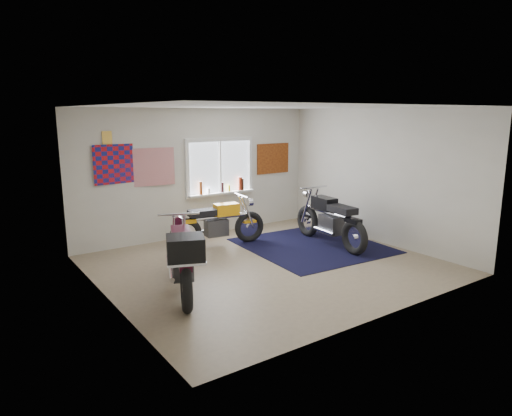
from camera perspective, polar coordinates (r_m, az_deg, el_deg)
ground at (r=8.01m, az=1.56°, el=-7.14°), size 5.50×5.50×0.00m
room_shell at (r=7.63m, az=1.63°, el=4.59°), size 5.50×5.50×5.50m
navy_rug at (r=9.18m, az=7.06°, el=-4.69°), size 2.67×2.76×0.01m
window_assembly at (r=9.99m, az=-4.52°, el=4.69°), size 1.66×0.17×1.26m
oil_bottles at (r=10.05m, az=-3.61°, el=2.79°), size 1.12×0.09×0.30m
flag_display at (r=8.97m, az=-18.13°, el=8.36°), size 1.60×0.10×1.17m
triumph_poster at (r=10.78m, az=2.13°, el=6.20°), size 0.90×0.03×0.70m
yellow_triumph at (r=9.02m, az=-4.75°, el=-2.07°), size 1.99×0.60×1.00m
black_chrome_bike at (r=9.19m, az=9.22°, el=-1.63°), size 0.66×2.18×1.12m
maroon_tourer at (r=6.61m, az=-9.15°, el=-6.28°), size 1.12×2.07×1.08m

